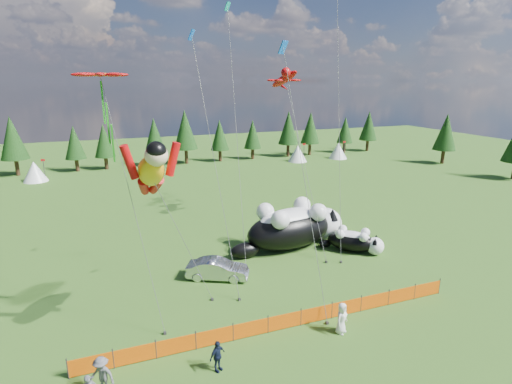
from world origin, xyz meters
TOP-DOWN VIEW (x-y plane):
  - ground at (0.00, 0.00)m, footprint 160.00×160.00m
  - safety_fence at (0.00, -3.00)m, footprint 22.06×0.06m
  - tree_line at (0.00, 45.00)m, footprint 90.00×4.00m
  - festival_tents at (11.00, 40.00)m, footprint 50.00×3.20m
  - cat_large at (5.62, 7.32)m, footprint 10.48×4.83m
  - cat_small at (9.70, 4.67)m, footprint 4.29×4.07m
  - car at (-1.92, 4.06)m, footprint 4.54×3.23m
  - spectator_c at (-4.36, -4.89)m, footprint 1.05×0.87m
  - spectator_d at (-9.48, -4.46)m, footprint 1.30×1.15m
  - spectator_e at (2.77, -4.37)m, footprint 1.04×0.93m
  - superhero_kite at (-6.36, -0.35)m, footprint 5.56×4.65m
  - gecko_kite at (7.76, 14.73)m, footprint 3.81×14.29m
  - flower_kite at (-8.30, 1.08)m, footprint 3.78×4.03m
  - diamond_kite_a at (-2.62, 5.65)m, footprint 1.66×5.77m
  - diamond_kite_c at (1.31, 0.40)m, footprint 1.78×4.45m
  - diamond_kite_d at (1.44, 11.46)m, footprint 1.51×7.41m

SIDE VIEW (x-z plane):
  - ground at x=0.00m, z-range 0.00..0.00m
  - safety_fence at x=0.00m, z-range -0.05..1.05m
  - car at x=-1.92m, z-range 0.00..1.42m
  - spectator_c at x=-4.36m, z-range 0.00..1.60m
  - spectator_e at x=2.77m, z-range 0.00..1.79m
  - spectator_d at x=-9.48m, z-range 0.00..1.80m
  - cat_small at x=9.70m, z-range -0.05..1.85m
  - festival_tents at x=11.00m, z-range 0.00..2.80m
  - cat_large at x=5.62m, z-range -0.09..3.70m
  - tree_line at x=0.00m, z-range 0.00..8.00m
  - superhero_kite at x=-6.36m, z-range 3.33..14.60m
  - flower_kite at x=-8.30m, z-range 6.56..20.42m
  - gecko_kite at x=7.76m, z-range 4.78..22.24m
  - diamond_kite_c at x=1.31m, z-range 6.36..22.37m
  - diamond_kite_a at x=-2.62m, z-range 6.65..23.82m
  - diamond_kite_d at x=1.44m, z-range 7.56..27.70m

